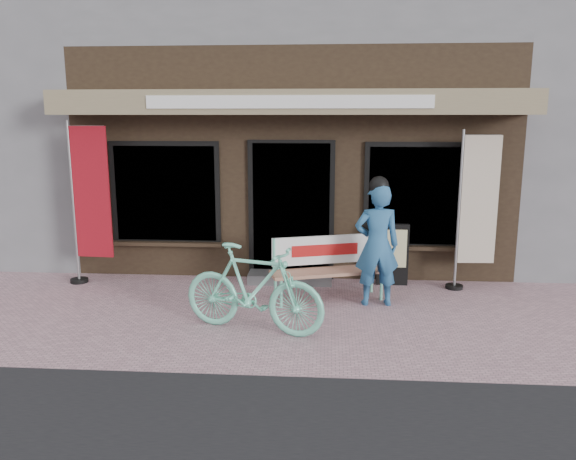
# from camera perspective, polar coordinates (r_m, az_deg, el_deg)

# --- Properties ---
(ground) EXTENTS (70.00, 70.00, 0.00)m
(ground) POSITION_cam_1_polar(r_m,az_deg,el_deg) (7.19, -0.75, -9.35)
(ground) COLOR #C395A0
(ground) RESTS_ON ground
(storefront) EXTENTS (7.00, 6.77, 6.00)m
(storefront) POSITION_cam_1_polar(r_m,az_deg,el_deg) (11.67, 1.36, 13.65)
(storefront) COLOR black
(storefront) RESTS_ON ground
(bench) EXTENTS (1.68, 0.89, 0.89)m
(bench) POSITION_cam_1_polar(r_m,az_deg,el_deg) (7.98, 3.97, -3.32)
(bench) COLOR #75E4C0
(bench) RESTS_ON ground
(person) EXTENTS (0.65, 0.46, 1.78)m
(person) POSITION_cam_1_polar(r_m,az_deg,el_deg) (7.70, 9.04, -1.27)
(person) COLOR #295F8F
(person) RESTS_ON ground
(bicycle) EXTENTS (1.86, 0.99, 1.08)m
(bicycle) POSITION_cam_1_polar(r_m,az_deg,el_deg) (6.75, -3.56, -5.95)
(bicycle) COLOR #75E4C0
(bicycle) RESTS_ON ground
(nobori_red) EXTENTS (0.74, 0.29, 2.50)m
(nobori_red) POSITION_cam_1_polar(r_m,az_deg,el_deg) (9.03, -19.58, 2.77)
(nobori_red) COLOR gray
(nobori_red) RESTS_ON ground
(nobori_cream) EXTENTS (0.70, 0.27, 2.37)m
(nobori_cream) POSITION_cam_1_polar(r_m,az_deg,el_deg) (8.68, 18.49, 2.07)
(nobori_cream) COLOR gray
(nobori_cream) RESTS_ON ground
(menu_stand) EXTENTS (0.48, 0.11, 0.95)m
(menu_stand) POSITION_cam_1_polar(r_m,az_deg,el_deg) (8.73, 10.58, -2.40)
(menu_stand) COLOR black
(menu_stand) RESTS_ON ground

